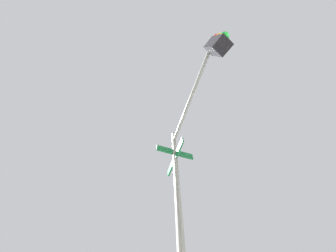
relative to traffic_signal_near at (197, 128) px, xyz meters
name	(u,v)px	position (x,y,z in m)	size (l,w,h in m)	color
traffic_signal_near	(197,128)	(0.00, 0.00, 0.00)	(1.54, 3.21, 6.17)	slate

